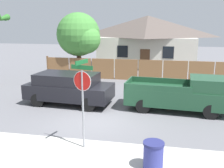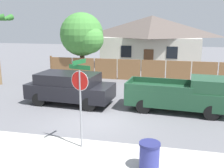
{
  "view_description": "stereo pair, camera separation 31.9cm",
  "coord_description": "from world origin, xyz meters",
  "px_view_note": "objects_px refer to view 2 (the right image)",
  "views": [
    {
      "loc": [
        3.05,
        -11.03,
        4.46
      ],
      "look_at": [
        0.73,
        0.79,
        1.6
      ],
      "focal_mm": 42.0,
      "sensor_mm": 36.0,
      "label": 1
    },
    {
      "loc": [
        3.36,
        -10.97,
        4.46
      ],
      "look_at": [
        0.73,
        0.79,
        1.6
      ],
      "focal_mm": 42.0,
      "sensor_mm": 36.0,
      "label": 2
    }
  ],
  "objects_px": {
    "house": "(151,40)",
    "trash_bin": "(149,156)",
    "stop_sign": "(80,90)",
    "oak_tree": "(83,36)",
    "red_suv": "(70,87)",
    "orange_pickup": "(182,95)"
  },
  "relations": [
    {
      "from": "orange_pickup",
      "to": "trash_bin",
      "type": "bearing_deg",
      "value": -96.87
    },
    {
      "from": "stop_sign",
      "to": "orange_pickup",
      "type": "bearing_deg",
      "value": 67.48
    },
    {
      "from": "oak_tree",
      "to": "orange_pickup",
      "type": "relative_size",
      "value": 0.99
    },
    {
      "from": "house",
      "to": "trash_bin",
      "type": "height_order",
      "value": "house"
    },
    {
      "from": "orange_pickup",
      "to": "trash_bin",
      "type": "relative_size",
      "value": 5.95
    },
    {
      "from": "house",
      "to": "oak_tree",
      "type": "bearing_deg",
      "value": -130.52
    },
    {
      "from": "oak_tree",
      "to": "trash_bin",
      "type": "relative_size",
      "value": 5.92
    },
    {
      "from": "house",
      "to": "trash_bin",
      "type": "relative_size",
      "value": 11.41
    },
    {
      "from": "oak_tree",
      "to": "trash_bin",
      "type": "bearing_deg",
      "value": -63.98
    },
    {
      "from": "orange_pickup",
      "to": "stop_sign",
      "type": "relative_size",
      "value": 1.65
    },
    {
      "from": "house",
      "to": "trash_bin",
      "type": "distance_m",
      "value": 20.01
    },
    {
      "from": "house",
      "to": "oak_tree",
      "type": "height_order",
      "value": "oak_tree"
    },
    {
      "from": "oak_tree",
      "to": "stop_sign",
      "type": "bearing_deg",
      "value": -71.9
    },
    {
      "from": "trash_bin",
      "to": "house",
      "type": "bearing_deg",
      "value": 94.33
    },
    {
      "from": "orange_pickup",
      "to": "stop_sign",
      "type": "height_order",
      "value": "stop_sign"
    },
    {
      "from": "house",
      "to": "stop_sign",
      "type": "xyz_separation_m",
      "value": [
        -1.03,
        -18.86,
        -0.48
      ]
    },
    {
      "from": "oak_tree",
      "to": "stop_sign",
      "type": "height_order",
      "value": "oak_tree"
    },
    {
      "from": "stop_sign",
      "to": "trash_bin",
      "type": "relative_size",
      "value": 3.62
    },
    {
      "from": "house",
      "to": "trash_bin",
      "type": "xyz_separation_m",
      "value": [
        1.5,
        -19.83,
        -2.19
      ]
    },
    {
      "from": "oak_tree",
      "to": "red_suv",
      "type": "relative_size",
      "value": 1.09
    },
    {
      "from": "oak_tree",
      "to": "trash_bin",
      "type": "distance_m",
      "value": 15.57
    },
    {
      "from": "stop_sign",
      "to": "trash_bin",
      "type": "distance_m",
      "value": 3.21
    }
  ]
}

